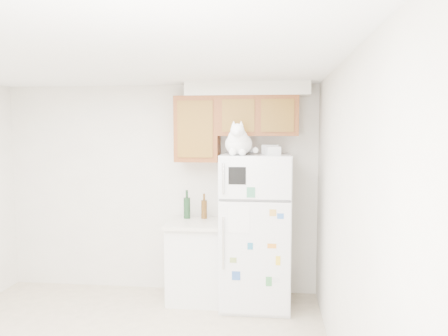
# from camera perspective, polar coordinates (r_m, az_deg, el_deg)

# --- Properties ---
(room_shell) EXTENTS (3.84, 4.04, 2.52)m
(room_shell) POSITION_cam_1_polar(r_m,az_deg,el_deg) (3.66, -13.48, 0.25)
(room_shell) COLOR silver
(room_shell) RESTS_ON ground_plane
(refrigerator) EXTENTS (0.76, 0.78, 1.70)m
(refrigerator) POSITION_cam_1_polar(r_m,az_deg,el_deg) (4.92, 4.16, -8.12)
(refrigerator) COLOR white
(refrigerator) RESTS_ON ground_plane
(base_counter) EXTENTS (0.64, 0.64, 0.92)m
(base_counter) POSITION_cam_1_polar(r_m,az_deg,el_deg) (5.16, -3.68, -11.95)
(base_counter) COLOR white
(base_counter) RESTS_ON ground_plane
(cat) EXTENTS (0.35, 0.52, 0.37)m
(cat) POSITION_cam_1_polar(r_m,az_deg,el_deg) (4.63, 1.92, 3.38)
(cat) COLOR white
(cat) RESTS_ON refrigerator
(storage_box_back) EXTENTS (0.20, 0.16, 0.10)m
(storage_box_back) POSITION_cam_1_polar(r_m,az_deg,el_deg) (4.90, 6.10, 2.44)
(storage_box_back) COLOR white
(storage_box_back) RESTS_ON refrigerator
(storage_box_front) EXTENTS (0.18, 0.16, 0.09)m
(storage_box_front) POSITION_cam_1_polar(r_m,az_deg,el_deg) (4.68, 6.36, 2.25)
(storage_box_front) COLOR white
(storage_box_front) RESTS_ON refrigerator
(bottle_green) EXTENTS (0.08, 0.08, 0.34)m
(bottle_green) POSITION_cam_1_polar(r_m,az_deg,el_deg) (5.20, -4.87, -4.74)
(bottle_green) COLOR #19381E
(bottle_green) RESTS_ON base_counter
(bottle_amber) EXTENTS (0.07, 0.07, 0.30)m
(bottle_amber) POSITION_cam_1_polar(r_m,az_deg,el_deg) (5.18, -2.62, -4.99)
(bottle_amber) COLOR #593814
(bottle_amber) RESTS_ON base_counter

